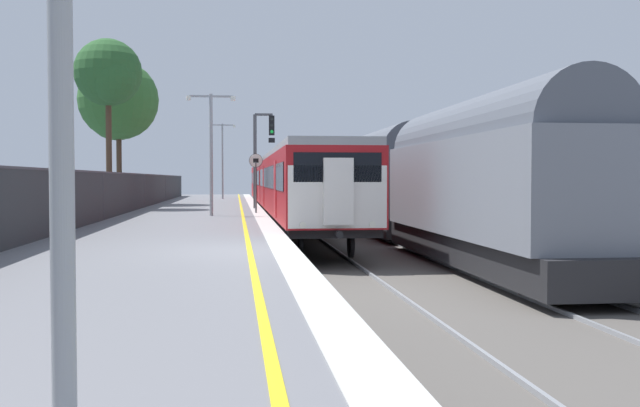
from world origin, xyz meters
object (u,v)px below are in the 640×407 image
at_px(signal_gantry, 260,149).
at_px(platform_lamp_far, 222,155).
at_px(speed_limit_sign, 256,175).
at_px(commuter_train_at_platform, 285,183).
at_px(platform_lamp_mid, 211,143).
at_px(background_tree_left, 109,75).
at_px(freight_train_adjacent_track, 357,178).
at_px(background_tree_centre, 118,103).

distance_m(signal_gantry, platform_lamp_far, 18.40).
bearing_deg(platform_lamp_far, speed_limit_sign, -85.39).
xyz_separation_m(commuter_train_at_platform, platform_lamp_mid, (-3.72, -10.02, 1.71)).
relative_size(commuter_train_at_platform, platform_lamp_far, 7.28).
distance_m(signal_gantry, background_tree_left, 8.37).
bearing_deg(platform_lamp_mid, freight_train_adjacent_track, 52.06).
relative_size(speed_limit_sign, background_tree_centre, 0.31).
bearing_deg(signal_gantry, platform_lamp_far, 97.03).
distance_m(speed_limit_sign, platform_lamp_mid, 3.04).
relative_size(commuter_train_at_platform, background_tree_centre, 4.89).
xyz_separation_m(platform_lamp_mid, background_tree_left, (-5.26, 7.35, 3.73)).
bearing_deg(platform_lamp_far, commuter_train_at_platform, -76.28).
xyz_separation_m(speed_limit_sign, background_tree_left, (-7.14, 5.35, 5.04)).
bearing_deg(platform_lamp_mid, speed_limit_sign, 46.86).
height_order(speed_limit_sign, background_tree_centre, background_tree_centre).
relative_size(signal_gantry, background_tree_left, 0.57).
bearing_deg(speed_limit_sign, platform_lamp_far, 94.61).
distance_m(freight_train_adjacent_track, platform_lamp_far, 17.28).
bearing_deg(platform_lamp_far, freight_train_adjacent_track, -63.29).
bearing_deg(speed_limit_sign, platform_lamp_mid, -133.14).
bearing_deg(speed_limit_sign, signal_gantry, 85.67).
relative_size(platform_lamp_mid, background_tree_left, 0.58).
height_order(platform_lamp_mid, background_tree_centre, background_tree_centre).
height_order(freight_train_adjacent_track, speed_limit_sign, freight_train_adjacent_track).
xyz_separation_m(commuter_train_at_platform, platform_lamp_far, (-3.72, 15.24, 2.09)).
xyz_separation_m(freight_train_adjacent_track, signal_gantry, (-5.47, -2.91, 1.48)).
distance_m(freight_train_adjacent_track, speed_limit_sign, 9.84).
xyz_separation_m(signal_gantry, platform_lamp_mid, (-2.25, -7.00, -0.05)).
relative_size(signal_gantry, background_tree_centre, 0.57).
bearing_deg(background_tree_left, commuter_train_at_platform, 16.54).
relative_size(signal_gantry, platform_lamp_far, 0.85).
distance_m(freight_train_adjacent_track, background_tree_left, 14.20).
height_order(background_tree_left, background_tree_centre, background_tree_left).
height_order(signal_gantry, background_tree_left, background_tree_left).
distance_m(freight_train_adjacent_track, background_tree_centre, 14.82).
height_order(platform_lamp_far, background_tree_centre, background_tree_centre).
distance_m(signal_gantry, platform_lamp_mid, 7.35).
relative_size(freight_train_adjacent_track, speed_limit_sign, 20.78).
bearing_deg(background_tree_centre, background_tree_left, -84.47).
bearing_deg(platform_lamp_far, background_tree_left, -106.38).
height_order(commuter_train_at_platform, background_tree_centre, background_tree_centre).
distance_m(platform_lamp_far, background_tree_left, 18.96).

